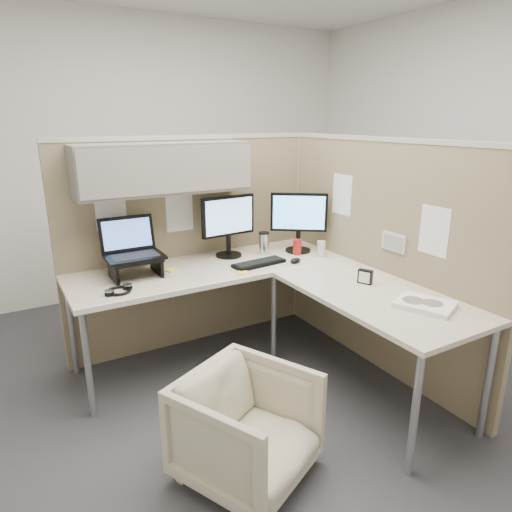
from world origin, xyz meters
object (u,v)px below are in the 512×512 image
office_chair (247,423)px  keyboard (259,263)px  desk (268,283)px  monitor_left (228,221)px

office_chair → keyboard: bearing=31.0°
desk → monitor_left: monitor_left is taller
desk → office_chair: bearing=-127.7°
office_chair → keyboard: 1.30m
desk → monitor_left: bearing=90.9°
monitor_left → keyboard: 0.41m
office_chair → monitor_left: (0.58, 1.33, 0.70)m
desk → monitor_left: 0.65m
monitor_left → keyboard: (0.09, -0.30, -0.26)m
monitor_left → office_chair: bearing=-118.2°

